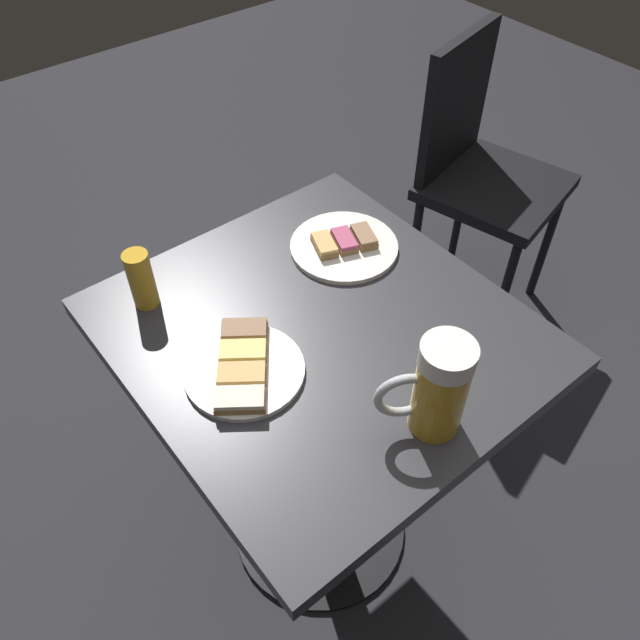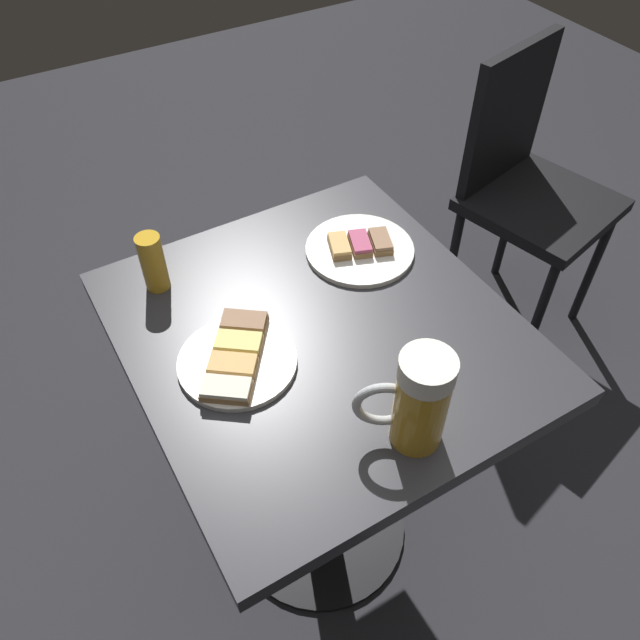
# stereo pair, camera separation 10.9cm
# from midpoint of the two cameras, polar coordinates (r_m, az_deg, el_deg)

# --- Properties ---
(ground_plane) EXTENTS (6.00, 6.00, 0.00)m
(ground_plane) POSITION_cam_midpoint_polar(r_m,az_deg,el_deg) (1.76, 1.87, -18.11)
(ground_plane) COLOR #28282D
(cafe_table) EXTENTS (0.65, 0.70, 0.77)m
(cafe_table) POSITION_cam_midpoint_polar(r_m,az_deg,el_deg) (1.25, 2.50, -6.79)
(cafe_table) COLOR black
(cafe_table) RESTS_ON ground_plane
(plate_near) EXTENTS (0.20, 0.20, 0.03)m
(plate_near) POSITION_cam_midpoint_polar(r_m,az_deg,el_deg) (1.05, -4.62, -3.57)
(plate_near) COLOR white
(plate_near) RESTS_ON cafe_table
(plate_far) EXTENTS (0.21, 0.21, 0.03)m
(plate_far) POSITION_cam_midpoint_polar(r_m,az_deg,el_deg) (1.25, 6.10, 6.33)
(plate_far) COLOR white
(plate_far) RESTS_ON cafe_table
(beer_mug) EXTENTS (0.13, 0.10, 0.18)m
(beer_mug) POSITION_cam_midpoint_polar(r_m,az_deg,el_deg) (0.92, 12.18, -7.33)
(beer_mug) COLOR gold
(beer_mug) RESTS_ON cafe_table
(beer_glass_small) EXTENTS (0.04, 0.04, 0.11)m
(beer_glass_small) POSITION_cam_midpoint_polar(r_m,az_deg,el_deg) (1.17, -12.22, 4.95)
(beer_glass_small) COLOR gold
(beer_glass_small) RESTS_ON cafe_table
(cafe_chair) EXTENTS (0.46, 0.46, 0.89)m
(cafe_chair) POSITION_cam_midpoint_polar(r_m,az_deg,el_deg) (1.99, 19.58, 11.62)
(cafe_chair) COLOR black
(cafe_chair) RESTS_ON ground_plane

